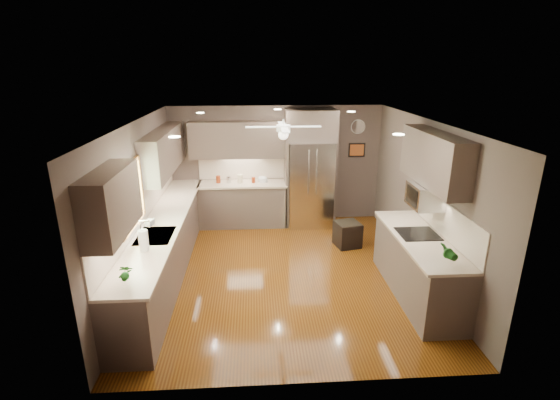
{
  "coord_description": "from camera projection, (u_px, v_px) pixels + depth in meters",
  "views": [
    {
      "loc": [
        -0.46,
        -6.03,
        3.31
      ],
      "look_at": [
        -0.03,
        0.6,
        1.08
      ],
      "focal_mm": 26.0,
      "sensor_mm": 36.0,
      "label": 1
    }
  ],
  "objects": [
    {
      "name": "wall_clock",
      "position": [
        358.0,
        127.0,
        8.59
      ],
      "size": [
        0.3,
        0.03,
        0.3
      ],
      "color": "white",
      "rests_on": "wall_back"
    },
    {
      "name": "canister_d",
      "position": [
        253.0,
        180.0,
        8.51
      ],
      "size": [
        0.08,
        0.08,
        0.12
      ],
      "primitive_type": "cylinder",
      "rotation": [
        0.0,
        0.0,
        -0.05
      ],
      "color": "maroon",
      "rests_on": "back_run"
    },
    {
      "name": "back_run",
      "position": [
        243.0,
        203.0,
        8.67
      ],
      "size": [
        1.85,
        0.65,
        1.45
      ],
      "color": "#4A3C36",
      "rests_on": "ground"
    },
    {
      "name": "sink",
      "position": [
        155.0,
        238.0,
        5.91
      ],
      "size": [
        0.5,
        0.7,
        0.32
      ],
      "color": "silver",
      "rests_on": "left_run"
    },
    {
      "name": "floor",
      "position": [
        284.0,
        272.0,
        6.79
      ],
      "size": [
        5.0,
        5.0,
        0.0
      ],
      "primitive_type": "plane",
      "color": "#452309",
      "rests_on": "ground"
    },
    {
      "name": "left_run",
      "position": [
        165.0,
        245.0,
        6.66
      ],
      "size": [
        0.65,
        4.7,
        1.45
      ],
      "color": "#4A3C36",
      "rests_on": "ground"
    },
    {
      "name": "canister_c",
      "position": [
        240.0,
        179.0,
        8.49
      ],
      "size": [
        0.13,
        0.13,
        0.18
      ],
      "primitive_type": "cylinder",
      "rotation": [
        0.0,
        0.0,
        -0.2
      ],
      "color": "beige",
      "rests_on": "back_run"
    },
    {
      "name": "wall_front",
      "position": [
        304.0,
        282.0,
        4.02
      ],
      "size": [
        4.5,
        0.0,
        4.5
      ],
      "primitive_type": "plane",
      "rotation": [
        -1.57,
        0.0,
        0.0
      ],
      "color": "brown",
      "rests_on": "ground"
    },
    {
      "name": "microwave",
      "position": [
        426.0,
        196.0,
        5.92
      ],
      "size": [
        0.43,
        0.55,
        0.34
      ],
      "color": "silver",
      "rests_on": "wall_right"
    },
    {
      "name": "ceiling_fan",
      "position": [
        283.0,
        130.0,
        6.33
      ],
      "size": [
        1.18,
        1.18,
        0.32
      ],
      "color": "white",
      "rests_on": "ceiling"
    },
    {
      "name": "soap_bottle",
      "position": [
        150.0,
        222.0,
        6.13
      ],
      "size": [
        0.11,
        0.12,
        0.2
      ],
      "primitive_type": "imported",
      "rotation": [
        0.0,
        0.0,
        -0.34
      ],
      "color": "white",
      "rests_on": "left_run"
    },
    {
      "name": "framed_print",
      "position": [
        357.0,
        150.0,
        8.75
      ],
      "size": [
        0.36,
        0.03,
        0.3
      ],
      "color": "black",
      "rests_on": "wall_back"
    },
    {
      "name": "canister_a",
      "position": [
        218.0,
        179.0,
        8.48
      ],
      "size": [
        0.11,
        0.11,
        0.15
      ],
      "primitive_type": "cylinder",
      "rotation": [
        0.0,
        0.0,
        0.21
      ],
      "color": "maroon",
      "rests_on": "back_run"
    },
    {
      "name": "paper_towel",
      "position": [
        144.0,
        241.0,
        5.38
      ],
      "size": [
        0.13,
        0.13,
        0.32
      ],
      "color": "white",
      "rests_on": "left_run"
    },
    {
      "name": "stool",
      "position": [
        347.0,
        234.0,
        7.71
      ],
      "size": [
        0.52,
        0.52,
        0.5
      ],
      "color": "black",
      "rests_on": "ground"
    },
    {
      "name": "refrigerator",
      "position": [
        310.0,
        171.0,
        8.49
      ],
      "size": [
        1.06,
        0.75,
        2.45
      ],
      "color": "silver",
      "rests_on": "ground"
    },
    {
      "name": "recessed_lights",
      "position": [
        280.0,
        119.0,
        6.37
      ],
      "size": [
        2.84,
        3.14,
        0.01
      ],
      "color": "white",
      "rests_on": "ceiling"
    },
    {
      "name": "wall_left",
      "position": [
        139.0,
        205.0,
        6.25
      ],
      "size": [
        0.0,
        5.0,
        5.0
      ],
      "primitive_type": "plane",
      "rotation": [
        1.57,
        0.0,
        1.57
      ],
      "color": "brown",
      "rests_on": "ground"
    },
    {
      "name": "potted_plant_right",
      "position": [
        447.0,
        252.0,
        5.02
      ],
      "size": [
        0.2,
        0.17,
        0.31
      ],
      "primitive_type": "imported",
      "rotation": [
        0.0,
        0.0,
        0.22
      ],
      "color": "#195418",
      "rests_on": "right_run"
    },
    {
      "name": "ceiling",
      "position": [
        285.0,
        122.0,
        5.99
      ],
      "size": [
        5.0,
        5.0,
        0.0
      ],
      "primitive_type": "plane",
      "rotation": [
        3.14,
        0.0,
        0.0
      ],
      "color": "white",
      "rests_on": "ground"
    },
    {
      "name": "wall_right",
      "position": [
        424.0,
        199.0,
        6.53
      ],
      "size": [
        0.0,
        5.0,
        5.0
      ],
      "primitive_type": "plane",
      "rotation": [
        1.57,
        0.0,
        -1.57
      ],
      "color": "brown",
      "rests_on": "ground"
    },
    {
      "name": "right_run",
      "position": [
        418.0,
        265.0,
        5.99
      ],
      "size": [
        0.7,
        2.2,
        1.45
      ],
      "color": "#4A3C36",
      "rests_on": "ground"
    },
    {
      "name": "window",
      "position": [
        130.0,
        196.0,
        5.69
      ],
      "size": [
        0.05,
        1.12,
        0.92
      ],
      "color": "#BFF2B2",
      "rests_on": "wall_left"
    },
    {
      "name": "canister_b",
      "position": [
        229.0,
        180.0,
        8.5
      ],
      "size": [
        0.12,
        0.12,
        0.14
      ],
      "primitive_type": "cylinder",
      "rotation": [
        0.0,
        0.0,
        0.29
      ],
      "color": "silver",
      "rests_on": "back_run"
    },
    {
      "name": "wall_back",
      "position": [
        276.0,
        165.0,
        8.75
      ],
      "size": [
        4.5,
        0.0,
        4.5
      ],
      "primitive_type": "plane",
      "rotation": [
        1.57,
        0.0,
        0.0
      ],
      "color": "brown",
      "rests_on": "ground"
    },
    {
      "name": "bowl",
      "position": [
        263.0,
        181.0,
        8.54
      ],
      "size": [
        0.26,
        0.26,
        0.05
      ],
      "primitive_type": "imported",
      "rotation": [
        0.0,
        0.0,
        -0.25
      ],
      "color": "beige",
      "rests_on": "back_run"
    },
    {
      "name": "uppers",
      "position": [
        238.0,
        154.0,
        6.82
      ],
      "size": [
        4.5,
        4.7,
        0.95
      ],
      "color": "#4A3C36",
      "rests_on": "wall_left"
    },
    {
      "name": "potted_plant_left",
      "position": [
        124.0,
        273.0,
        4.53
      ],
      "size": [
        0.18,
        0.14,
        0.3
      ],
      "primitive_type": "imported",
      "rotation": [
        0.0,
        0.0,
        0.2
      ],
      "color": "#195418",
      "rests_on": "left_run"
    }
  ]
}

